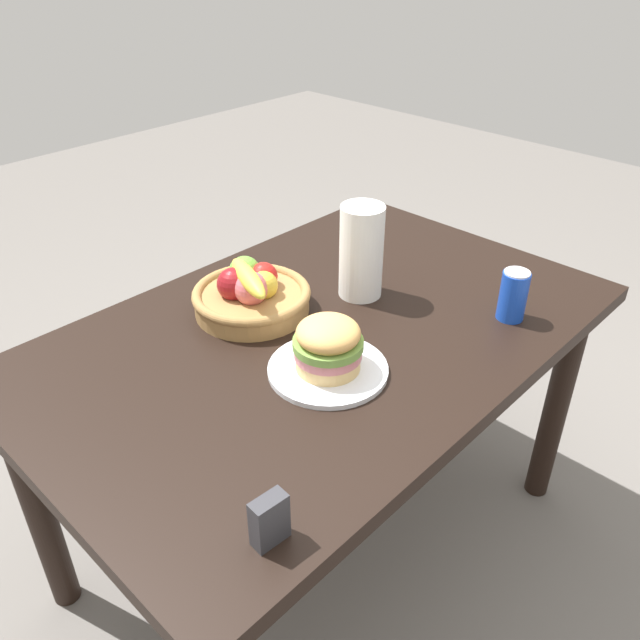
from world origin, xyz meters
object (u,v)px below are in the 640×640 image
sandwich (328,344)px  fruit_basket (251,293)px  plate (328,369)px  napkin_holder (269,520)px  soda_can (513,295)px  paper_towel_roll (361,252)px

sandwich → fruit_basket: fruit_basket is taller
plate → napkin_holder: (-0.38, -0.23, 0.04)m
sandwich → soda_can: size_ratio=1.19×
soda_can → paper_towel_roll: (-0.16, 0.34, 0.06)m
soda_can → plate: bearing=159.8°
napkin_holder → fruit_basket: bearing=55.6°
plate → napkin_holder: size_ratio=2.88×
fruit_basket → napkin_holder: 0.69m
fruit_basket → napkin_holder: fruit_basket is taller
fruit_basket → paper_towel_roll: 0.29m
plate → soda_can: size_ratio=2.06×
plate → paper_towel_roll: 0.36m
soda_can → paper_towel_roll: bearing=115.6°
sandwich → fruit_basket: 0.31m
plate → paper_towel_roll: bearing=29.3°
soda_can → fruit_basket: 0.63m
sandwich → napkin_holder: 0.45m
plate → napkin_holder: bearing=-148.5°
plate → napkin_holder: napkin_holder is taller
sandwich → plate: bearing=0.0°
paper_towel_roll → sandwich: bearing=-150.7°
plate → fruit_basket: bearing=80.2°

